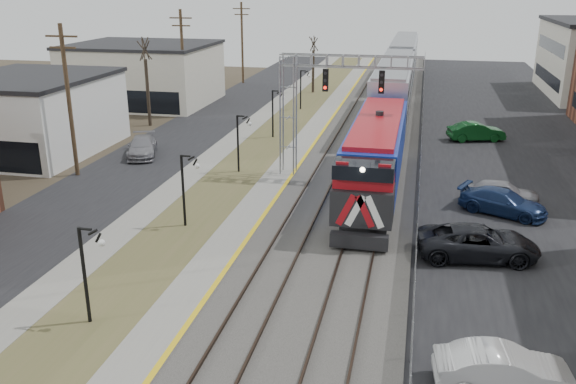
% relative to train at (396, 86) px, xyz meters
% --- Properties ---
extents(street_west, '(7.00, 120.00, 0.04)m').
position_rel_train_xyz_m(street_west, '(-17.00, -14.36, -2.86)').
color(street_west, black).
rests_on(street_west, ground).
extents(sidewalk, '(2.00, 120.00, 0.08)m').
position_rel_train_xyz_m(sidewalk, '(-12.50, -14.36, -2.84)').
color(sidewalk, gray).
rests_on(sidewalk, ground).
extents(grass_median, '(4.00, 120.00, 0.06)m').
position_rel_train_xyz_m(grass_median, '(-9.50, -14.36, -2.85)').
color(grass_median, brown).
rests_on(grass_median, ground).
extents(platform, '(2.00, 120.00, 0.24)m').
position_rel_train_xyz_m(platform, '(-6.50, -14.36, -2.76)').
color(platform, gray).
rests_on(platform, ground).
extents(ballast_bed, '(8.00, 120.00, 0.20)m').
position_rel_train_xyz_m(ballast_bed, '(-1.50, -14.36, -2.78)').
color(ballast_bed, '#595651').
rests_on(ballast_bed, ground).
extents(parking_lot, '(16.00, 120.00, 0.04)m').
position_rel_train_xyz_m(parking_lot, '(10.50, -14.36, -2.86)').
color(parking_lot, black).
rests_on(parking_lot, ground).
extents(platform_edge, '(0.24, 120.00, 0.01)m').
position_rel_train_xyz_m(platform_edge, '(-5.62, -14.36, -2.64)').
color(platform_edge, gold).
rests_on(platform_edge, platform).
extents(track_near, '(1.58, 120.00, 0.15)m').
position_rel_train_xyz_m(track_near, '(-3.50, -14.36, -2.61)').
color(track_near, '#2D2119').
rests_on(track_near, ballast_bed).
extents(track_far, '(1.58, 120.00, 0.15)m').
position_rel_train_xyz_m(track_far, '(-0.00, -14.36, -2.61)').
color(track_far, '#2D2119').
rests_on(track_far, ballast_bed).
extents(train, '(3.00, 63.05, 5.33)m').
position_rel_train_xyz_m(train, '(0.00, 0.00, 0.00)').
color(train, '#142DA3').
rests_on(train, ground).
extents(signal_gantry, '(9.00, 1.07, 8.15)m').
position_rel_train_xyz_m(signal_gantry, '(-4.28, -21.37, 2.70)').
color(signal_gantry, gray).
rests_on(signal_gantry, ground).
extents(lampposts, '(0.14, 62.14, 4.00)m').
position_rel_train_xyz_m(lampposts, '(-9.50, -31.07, -0.88)').
color(lampposts, black).
rests_on(lampposts, ground).
extents(utility_poles, '(0.28, 80.28, 10.00)m').
position_rel_train_xyz_m(utility_poles, '(-20.00, -24.36, 2.12)').
color(utility_poles, '#4C3823').
rests_on(utility_poles, ground).
extents(fence, '(0.04, 120.00, 1.60)m').
position_rel_train_xyz_m(fence, '(2.70, -14.36, -2.08)').
color(fence, gray).
rests_on(fence, ground).
extents(bare_trees, '(12.30, 42.30, 5.95)m').
position_rel_train_xyz_m(bare_trees, '(-18.16, -10.45, -0.18)').
color(bare_trees, '#382D23').
rests_on(bare_trees, ground).
extents(car_lot_b, '(4.51, 1.99, 1.44)m').
position_rel_train_xyz_m(car_lot_b, '(5.61, -42.24, -2.16)').
color(car_lot_b, silver).
rests_on(car_lot_b, ground).
extents(car_lot_c, '(5.95, 3.29, 1.58)m').
position_rel_train_xyz_m(car_lot_c, '(5.54, -32.17, -2.10)').
color(car_lot_c, black).
rests_on(car_lot_c, ground).
extents(car_lot_d, '(5.23, 3.75, 1.41)m').
position_rel_train_xyz_m(car_lot_d, '(7.36, -25.87, -2.18)').
color(car_lot_d, navy).
rests_on(car_lot_d, ground).
extents(car_lot_e, '(4.32, 1.85, 1.45)m').
position_rel_train_xyz_m(car_lot_e, '(7.47, -24.23, -2.16)').
color(car_lot_e, gray).
rests_on(car_lot_e, ground).
extents(car_lot_f, '(4.82, 2.75, 1.50)m').
position_rel_train_xyz_m(car_lot_f, '(7.08, -8.90, -2.13)').
color(car_lot_f, '#0E471A').
rests_on(car_lot_f, ground).
extents(car_street_b, '(3.54, 5.24, 1.41)m').
position_rel_train_xyz_m(car_street_b, '(-17.73, -19.00, -2.18)').
color(car_street_b, gray).
rests_on(car_street_b, ground).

